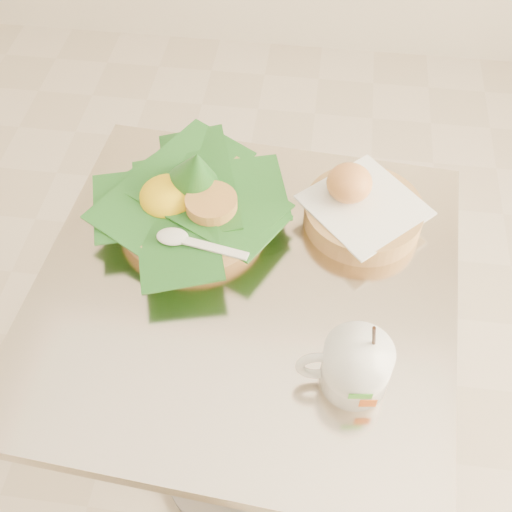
# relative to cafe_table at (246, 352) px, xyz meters

# --- Properties ---
(floor) EXTENTS (3.60, 3.60, 0.00)m
(floor) POSITION_rel_cafe_table_xyz_m (-0.15, 0.04, -0.53)
(floor) COLOR beige
(floor) RESTS_ON ground
(cafe_table) EXTENTS (0.75, 0.75, 0.75)m
(cafe_table) POSITION_rel_cafe_table_xyz_m (0.00, 0.00, 0.00)
(cafe_table) COLOR gray
(cafe_table) RESTS_ON floor
(rice_basket) EXTENTS (0.34, 0.34, 0.17)m
(rice_basket) POSITION_rel_cafe_table_xyz_m (-0.12, 0.14, 0.27)
(rice_basket) COLOR tan
(rice_basket) RESTS_ON cafe_table
(bread_basket) EXTENTS (0.25, 0.25, 0.11)m
(bread_basket) POSITION_rel_cafe_table_xyz_m (0.18, 0.17, 0.25)
(bread_basket) COLOR tan
(bread_basket) RESTS_ON cafe_table
(coffee_mug) EXTENTS (0.14, 0.10, 0.17)m
(coffee_mug) POSITION_rel_cafe_table_xyz_m (0.18, -0.15, 0.27)
(coffee_mug) COLOR white
(coffee_mug) RESTS_ON cafe_table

